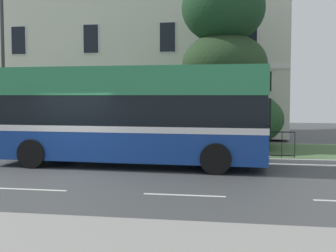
# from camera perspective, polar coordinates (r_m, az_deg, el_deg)

# --- Properties ---
(ground_plane) EXTENTS (60.00, 56.00, 0.18)m
(ground_plane) POSITION_cam_1_polar(r_m,az_deg,el_deg) (14.71, -12.15, -5.67)
(ground_plane) COLOR #404243
(georgian_townhouse) EXTENTS (17.30, 9.05, 13.83)m
(georgian_townhouse) POSITION_cam_1_polar(r_m,az_deg,el_deg) (29.28, -2.75, 13.08)
(georgian_townhouse) COLOR silver
(georgian_townhouse) RESTS_ON ground_plane
(iron_verge_railing) EXTENTS (16.03, 0.04, 0.97)m
(iron_verge_railing) POSITION_cam_1_polar(r_m,az_deg,el_deg) (18.04, -10.46, -1.84)
(iron_verge_railing) COLOR black
(iron_verge_railing) RESTS_ON ground_plane
(evergreen_tree) EXTENTS (5.24, 5.24, 7.77)m
(evergreen_tree) POSITION_cam_1_polar(r_m,az_deg,el_deg) (20.06, 7.04, 6.26)
(evergreen_tree) COLOR #423328
(evergreen_tree) RESTS_ON ground_plane
(single_decker_bus) EXTENTS (9.36, 2.84, 3.34)m
(single_decker_bus) POSITION_cam_1_polar(r_m,az_deg,el_deg) (15.40, -4.77, 1.44)
(single_decker_bus) COLOR navy
(single_decker_bus) RESTS_ON ground_plane
(street_lamp_post) EXTENTS (0.36, 0.24, 6.66)m
(street_lamp_post) POSITION_cam_1_polar(r_m,az_deg,el_deg) (19.96, -20.15, 8.07)
(street_lamp_post) COLOR #333338
(street_lamp_post) RESTS_ON ground_plane
(litter_bin) EXTENTS (0.56, 0.56, 1.22)m
(litter_bin) POSITION_cam_1_polar(r_m,az_deg,el_deg) (17.67, 3.93, -1.54)
(litter_bin) COLOR black
(litter_bin) RESTS_ON ground_plane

